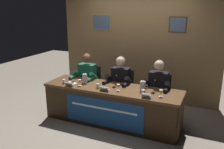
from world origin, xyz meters
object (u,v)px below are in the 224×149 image
panelist_left (86,77)px  water_cup_left (64,82)px  nameplate_left (69,84)px  water_cup_right (143,92)px  juice_glass_center (118,86)px  juice_glass_right (161,92)px  water_cup_center (98,86)px  water_pitcher_left_side (85,79)px  conference_table (110,101)px  panelist_center (119,82)px  nameplate_right (146,96)px  panelist_right (157,87)px  chair_right (159,97)px  microphone_right (154,89)px  chair_left (90,87)px  juice_glass_left (80,81)px  microphone_center (115,83)px  nameplate_center (104,89)px  microphone_left (74,79)px  water_pitcher_right_side (143,86)px  document_stack_left (71,83)px  chair_center (123,92)px

panelist_left → water_cup_left: bearing=-108.1°
nameplate_left → water_cup_right: size_ratio=1.97×
juice_glass_center → juice_glass_right: (0.78, 0.02, 0.00)m
water_cup_center → water_pitcher_left_side: (-0.38, 0.17, 0.06)m
conference_table → panelist_center: 0.51m
nameplate_right → panelist_right: bearing=87.4°
chair_right → microphone_right: microphone_right is taller
chair_left → panelist_left: size_ratio=0.74×
juice_glass_left → microphone_center: bearing=17.6°
nameplate_center → juice_glass_center: size_ratio=1.42×
water_cup_left → panelist_center: (0.96, 0.54, -0.04)m
water_pitcher_left_side → microphone_center: bearing=2.2°
microphone_left → water_pitcher_right_side: bearing=2.3°
nameplate_left → water_pitcher_left_side: bearing=58.8°
panelist_right → microphone_right: panelist_right is taller
conference_table → microphone_right: 0.87m
juice_glass_center → water_cup_right: (0.47, -0.00, -0.05)m
chair_left → water_cup_center: 0.97m
conference_table → juice_glass_center: 0.37m
juice_glass_left → nameplate_left: bearing=-147.1°
juice_glass_left → juice_glass_right: (1.57, 0.06, 0.00)m
conference_table → juice_glass_left: 0.69m
water_cup_right → microphone_right: size_ratio=0.39×
chair_left → microphone_left: size_ratio=4.22×
panelist_left → water_cup_left: size_ratio=14.58×
panelist_right → nameplate_right: panelist_right is taller
panelist_left → juice_glass_right: (1.76, -0.47, 0.09)m
microphone_center → document_stack_left: (-0.88, -0.17, -0.07)m
water_cup_center → nameplate_right: water_cup_center is taller
juice_glass_right → chair_left: bearing=159.0°
conference_table → juice_glass_center: size_ratio=21.48×
chair_left → water_pitcher_left_side: size_ratio=4.34×
nameplate_center → microphone_right: size_ratio=0.82×
juice_glass_left → microphone_right: (1.40, 0.20, -0.01)m
water_cup_center → juice_glass_right: 1.18m
panelist_right → nameplate_left: bearing=-157.6°
panelist_left → panelist_right: 1.58m
microphone_center → water_pitcher_right_side: size_ratio=1.03×
nameplate_left → juice_glass_right: bearing=5.6°
microphone_center → microphone_left: bearing=-175.8°
panelist_left → juice_glass_center: bearing=-26.7°
conference_table → chair_center: bearing=90.0°
microphone_center → water_pitcher_right_side: bearing=-0.8°
chair_center → juice_glass_right: bearing=-34.8°
water_pitcher_right_side → document_stack_left: 1.45m
chair_left → water_pitcher_right_side: bearing=-21.1°
microphone_left → nameplate_center: size_ratio=1.23×
panelist_right → microphone_left: bearing=-166.4°
chair_center → nameplate_left: bearing=-132.6°
water_pitcher_left_side → water_pitcher_right_side: bearing=0.8°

